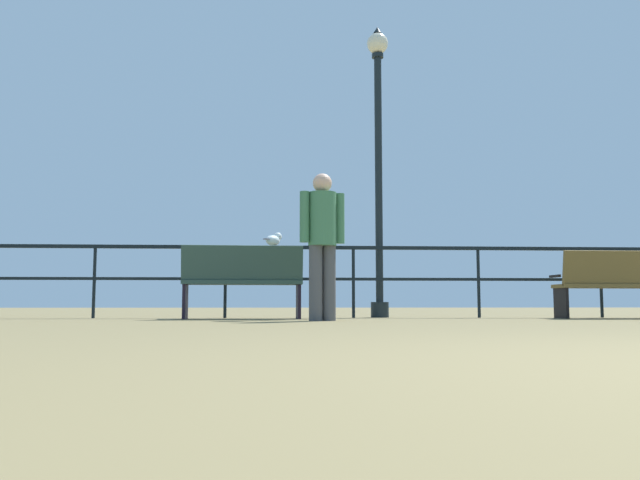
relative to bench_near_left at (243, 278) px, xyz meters
name	(u,v)px	position (x,y,z in m)	size (l,w,h in m)	color
pier_railing	(416,265)	(2.40, 0.63, 0.21)	(19.64, 0.05, 1.01)	black
bench_near_left	(243,278)	(0.00, 0.00, 0.00)	(1.56, 0.66, 0.94)	#2E473F
bench_near_right	(615,281)	(4.95, 0.00, -0.03)	(1.53, 0.60, 0.90)	brown
lamppost_center	(378,146)	(1.91, 0.87, 1.97)	(0.32, 0.32, 4.31)	black
person_by_bench	(322,236)	(0.97, -0.93, 0.46)	(0.53, 0.33, 1.72)	#4A4A4D
seagull_on_rail	(274,239)	(0.39, 0.65, 0.56)	(0.28, 0.37, 0.19)	silver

